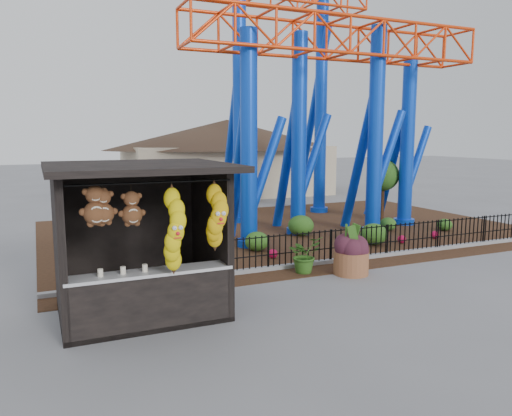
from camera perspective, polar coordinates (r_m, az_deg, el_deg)
name	(u,v)px	position (r m, az deg, el deg)	size (l,w,h in m)	color
ground	(295,310)	(10.83, 4.43, -11.53)	(120.00, 120.00, 0.00)	slate
mulch_bed	(288,230)	(19.48, 3.67, -2.52)	(18.00, 12.00, 0.02)	#331E11
curb	(365,257)	(15.31, 12.37, -5.51)	(18.00, 0.18, 0.12)	gray
prize_booth	(142,244)	(10.28, -12.91, -4.02)	(3.50, 3.40, 3.12)	black
picket_fence	(390,240)	(15.76, 15.07, -3.58)	(12.20, 0.06, 1.00)	black
roller_coaster	(313,62)	(20.06, 6.48, 16.22)	(11.00, 6.37, 10.82)	#0B3CC4
terracotta_planter	(351,263)	(13.57, 10.81, -6.17)	(0.93, 0.93, 0.62)	brown
planter_foliage	(352,240)	(13.43, 10.88, -3.56)	(0.70, 0.70, 0.64)	#381621
potted_plant	(304,255)	(13.50, 5.55, -5.31)	(0.90, 0.78, 1.00)	#224E17
landscaping	(338,231)	(17.74, 9.31, -2.59)	(8.68, 3.26, 0.76)	#295318
pavilion	(227,145)	(30.93, -3.32, 7.21)	(15.00, 15.00, 4.80)	#BFAD8C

